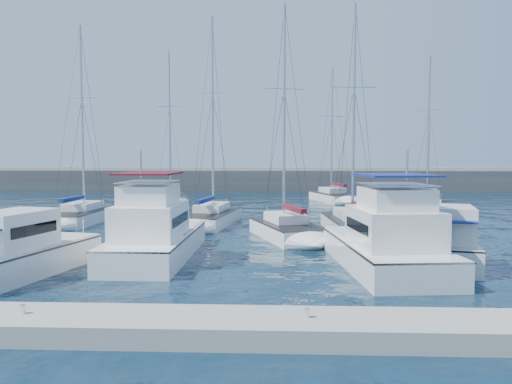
{
  "coord_description": "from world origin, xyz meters",
  "views": [
    {
      "loc": [
        -0.82,
        -24.49,
        5.01
      ],
      "look_at": [
        -2.08,
        4.15,
        3.0
      ],
      "focal_mm": 35.0,
      "sensor_mm": 36.0,
      "label": 1
    }
  ],
  "objects_px": {
    "motor_yacht_port_outer": "(24,253)",
    "sailboat_mid_c": "(287,230)",
    "motor_yacht_port_inner": "(155,236)",
    "motor_yacht_stbd_outer": "(448,245)",
    "sailboat_back_a": "(171,198)",
    "sailboat_back_c": "(427,199)",
    "sailboat_back_b": "(334,197)",
    "sailboat_mid_d": "(355,226)",
    "motor_yacht_stbd_inner": "(387,244)",
    "sailboat_mid_b": "(210,217)",
    "sailboat_mid_a": "(80,216)"
  },
  "relations": [
    {
      "from": "motor_yacht_port_outer",
      "to": "sailboat_mid_c",
      "type": "height_order",
      "value": "sailboat_mid_c"
    },
    {
      "from": "motor_yacht_port_inner",
      "to": "motor_yacht_stbd_outer",
      "type": "distance_m",
      "value": 13.96
    },
    {
      "from": "sailboat_back_a",
      "to": "sailboat_back_c",
      "type": "xyz_separation_m",
      "value": [
        27.51,
        0.24,
        -0.03
      ]
    },
    {
      "from": "sailboat_back_b",
      "to": "sailboat_mid_d",
      "type": "bearing_deg",
      "value": -109.13
    },
    {
      "from": "sailboat_back_a",
      "to": "motor_yacht_port_inner",
      "type": "bearing_deg",
      "value": -93.22
    },
    {
      "from": "sailboat_mid_c",
      "to": "motor_yacht_stbd_outer",
      "type": "bearing_deg",
      "value": -64.03
    },
    {
      "from": "motor_yacht_port_outer",
      "to": "motor_yacht_stbd_outer",
      "type": "height_order",
      "value": "same"
    },
    {
      "from": "motor_yacht_stbd_inner",
      "to": "sailboat_mid_c",
      "type": "height_order",
      "value": "sailboat_mid_c"
    },
    {
      "from": "sailboat_mid_d",
      "to": "sailboat_back_b",
      "type": "distance_m",
      "value": 24.17
    },
    {
      "from": "sailboat_back_c",
      "to": "sailboat_mid_b",
      "type": "bearing_deg",
      "value": -122.15
    },
    {
      "from": "sailboat_mid_d",
      "to": "sailboat_back_c",
      "type": "bearing_deg",
      "value": 58.85
    },
    {
      "from": "motor_yacht_port_outer",
      "to": "motor_yacht_stbd_inner",
      "type": "height_order",
      "value": "motor_yacht_stbd_inner"
    },
    {
      "from": "sailboat_back_a",
      "to": "sailboat_back_c",
      "type": "bearing_deg",
      "value": -13.48
    },
    {
      "from": "motor_yacht_stbd_outer",
      "to": "sailboat_back_a",
      "type": "distance_m",
      "value": 36.06
    },
    {
      "from": "sailboat_back_b",
      "to": "motor_yacht_port_outer",
      "type": "bearing_deg",
      "value": -131.3
    },
    {
      "from": "sailboat_mid_a",
      "to": "sailboat_mid_c",
      "type": "relative_size",
      "value": 1.04
    },
    {
      "from": "motor_yacht_port_outer",
      "to": "motor_yacht_stbd_outer",
      "type": "distance_m",
      "value": 18.85
    },
    {
      "from": "motor_yacht_stbd_inner",
      "to": "sailboat_back_a",
      "type": "height_order",
      "value": "sailboat_back_a"
    },
    {
      "from": "motor_yacht_port_outer",
      "to": "sailboat_back_b",
      "type": "height_order",
      "value": "sailboat_back_b"
    },
    {
      "from": "motor_yacht_stbd_outer",
      "to": "sailboat_mid_d",
      "type": "height_order",
      "value": "sailboat_mid_d"
    },
    {
      "from": "motor_yacht_port_inner",
      "to": "sailboat_back_a",
      "type": "bearing_deg",
      "value": 100.82
    },
    {
      "from": "motor_yacht_stbd_inner",
      "to": "sailboat_back_a",
      "type": "xyz_separation_m",
      "value": [
        -16.52,
        31.28,
        -0.57
      ]
    },
    {
      "from": "motor_yacht_port_outer",
      "to": "sailboat_mid_b",
      "type": "distance_m",
      "value": 17.23
    },
    {
      "from": "motor_yacht_port_outer",
      "to": "sailboat_back_a",
      "type": "relative_size",
      "value": 0.45
    },
    {
      "from": "motor_yacht_stbd_inner",
      "to": "sailboat_back_b",
      "type": "xyz_separation_m",
      "value": [
        1.45,
        34.55,
        -0.61
      ]
    },
    {
      "from": "sailboat_back_b",
      "to": "sailboat_mid_b",
      "type": "bearing_deg",
      "value": -135.58
    },
    {
      "from": "motor_yacht_stbd_outer",
      "to": "sailboat_back_b",
      "type": "height_order",
      "value": "sailboat_back_b"
    },
    {
      "from": "sailboat_back_a",
      "to": "sailboat_back_c",
      "type": "relative_size",
      "value": 1.04
    },
    {
      "from": "sailboat_mid_b",
      "to": "sailboat_back_a",
      "type": "relative_size",
      "value": 0.94
    },
    {
      "from": "sailboat_mid_b",
      "to": "sailboat_back_b",
      "type": "xyz_separation_m",
      "value": [
        11.35,
        20.08,
        -0.0
      ]
    },
    {
      "from": "motor_yacht_port_inner",
      "to": "sailboat_back_b",
      "type": "relative_size",
      "value": 0.63
    },
    {
      "from": "motor_yacht_port_inner",
      "to": "motor_yacht_stbd_inner",
      "type": "relative_size",
      "value": 1.01
    },
    {
      "from": "sailboat_mid_c",
      "to": "sailboat_back_b",
      "type": "xyz_separation_m",
      "value": [
        5.75,
        26.23,
        -0.01
      ]
    },
    {
      "from": "sailboat_mid_a",
      "to": "sailboat_mid_d",
      "type": "bearing_deg",
      "value": -11.42
    },
    {
      "from": "motor_yacht_port_inner",
      "to": "motor_yacht_stbd_outer",
      "type": "height_order",
      "value": "motor_yacht_port_inner"
    },
    {
      "from": "sailboat_back_b",
      "to": "sailboat_back_c",
      "type": "xyz_separation_m",
      "value": [
        9.54,
        -3.03,
        0.0
      ]
    },
    {
      "from": "sailboat_back_c",
      "to": "motor_yacht_stbd_outer",
      "type": "bearing_deg",
      "value": -86.03
    },
    {
      "from": "motor_yacht_port_outer",
      "to": "sailboat_back_a",
      "type": "height_order",
      "value": "sailboat_back_a"
    },
    {
      "from": "sailboat_back_a",
      "to": "sailboat_back_b",
      "type": "bearing_deg",
      "value": -3.67
    },
    {
      "from": "motor_yacht_port_inner",
      "to": "motor_yacht_stbd_outer",
      "type": "relative_size",
      "value": 1.53
    },
    {
      "from": "motor_yacht_port_outer",
      "to": "sailboat_back_c",
      "type": "bearing_deg",
      "value": 63.66
    },
    {
      "from": "sailboat_mid_c",
      "to": "sailboat_mid_d",
      "type": "bearing_deg",
      "value": 6.18
    },
    {
      "from": "sailboat_mid_a",
      "to": "sailboat_mid_c",
      "type": "distance_m",
      "value": 17.0
    },
    {
      "from": "sailboat_back_a",
      "to": "sailboat_mid_c",
      "type": "bearing_deg",
      "value": -75.96
    },
    {
      "from": "sailboat_mid_d",
      "to": "motor_yacht_port_outer",
      "type": "bearing_deg",
      "value": -146.39
    },
    {
      "from": "motor_yacht_stbd_outer",
      "to": "sailboat_back_a",
      "type": "relative_size",
      "value": 0.38
    },
    {
      "from": "sailboat_mid_c",
      "to": "sailboat_back_b",
      "type": "distance_m",
      "value": 26.85
    },
    {
      "from": "sailboat_mid_c",
      "to": "sailboat_back_c",
      "type": "relative_size",
      "value": 0.91
    },
    {
      "from": "sailboat_mid_c",
      "to": "sailboat_back_a",
      "type": "height_order",
      "value": "sailboat_back_a"
    },
    {
      "from": "sailboat_mid_a",
      "to": "sailboat_mid_d",
      "type": "relative_size",
      "value": 1.0
    }
  ]
}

